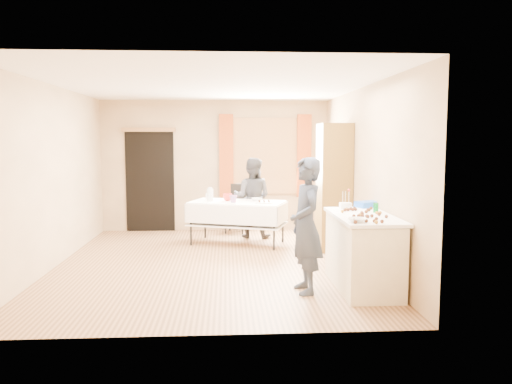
{
  "coord_description": "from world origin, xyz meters",
  "views": [
    {
      "loc": [
        0.22,
        -7.27,
        1.82
      ],
      "look_at": [
        0.65,
        0.0,
        1.06
      ],
      "focal_mm": 35.0,
      "sensor_mm": 36.0,
      "label": 1
    }
  ],
  "objects": [
    {
      "name": "cup_rainbow",
      "position": [
        0.34,
        1.24,
        0.81
      ],
      "size": [
        0.24,
        0.24,
        0.12
      ],
      "primitive_type": "imported",
      "rotation": [
        0.0,
        0.0,
        -0.49
      ],
      "color": "red",
      "rests_on": "party_table"
    },
    {
      "name": "wall_front",
      "position": [
        0.0,
        -2.76,
        1.3
      ],
      "size": [
        4.5,
        0.02,
        2.6
      ],
      "primitive_type": "cube",
      "color": "tan",
      "rests_on": "floor"
    },
    {
      "name": "foam_block",
      "position": [
        1.8,
        -0.78,
        0.95
      ],
      "size": [
        0.15,
        0.11,
        0.08
      ],
      "primitive_type": "cube",
      "rotation": [
        0.0,
        0.0,
        0.03
      ],
      "color": "white",
      "rests_on": "counter"
    },
    {
      "name": "girl",
      "position": [
        1.16,
        -1.47,
        0.81
      ],
      "size": [
        0.69,
        0.54,
        1.62
      ],
      "primitive_type": "imported",
      "rotation": [
        0.0,
        0.0,
        -1.44
      ],
      "color": "#262E43",
      "rests_on": "floor"
    },
    {
      "name": "window_pane",
      "position": [
        1.0,
        2.71,
        1.5
      ],
      "size": [
        1.2,
        0.02,
        1.4
      ],
      "primitive_type": "cube",
      "color": "white",
      "rests_on": "wall_back"
    },
    {
      "name": "bottle",
      "position": [
        -0.11,
        1.72,
        0.83
      ],
      "size": [
        0.12,
        0.12,
        0.16
      ],
      "primitive_type": "imported",
      "rotation": [
        0.0,
        0.0,
        -0.33
      ],
      "color": "white",
      "rests_on": "party_table"
    },
    {
      "name": "mixing_bowl",
      "position": [
        1.67,
        -1.88,
        0.93
      ],
      "size": [
        0.25,
        0.25,
        0.05
      ],
      "primitive_type": "imported",
      "rotation": [
        0.0,
        0.0,
        -0.14
      ],
      "color": "white",
      "rests_on": "counter"
    },
    {
      "name": "floor",
      "position": [
        0.0,
        0.0,
        -0.01
      ],
      "size": [
        4.5,
        5.5,
        0.02
      ],
      "primitive_type": "cube",
      "color": "#9E7047",
      "rests_on": "ground"
    },
    {
      "name": "wall_right",
      "position": [
        2.26,
        0.0,
        1.3
      ],
      "size": [
        0.02,
        5.5,
        2.6
      ],
      "primitive_type": "cube",
      "color": "tan",
      "rests_on": "floor"
    },
    {
      "name": "window_frame",
      "position": [
        1.0,
        2.72,
        1.5
      ],
      "size": [
        1.32,
        0.06,
        1.52
      ],
      "primitive_type": "cube",
      "color": "olive",
      "rests_on": "wall_back"
    },
    {
      "name": "soda_can",
      "position": [
        2.1,
        -1.16,
        0.97
      ],
      "size": [
        0.08,
        0.08,
        0.12
      ],
      "primitive_type": "cylinder",
      "rotation": [
        0.0,
        0.0,
        -0.23
      ],
      "color": "#0C852F",
      "rests_on": "counter"
    },
    {
      "name": "pastry_tray",
      "position": [
        0.86,
        1.11,
        0.76
      ],
      "size": [
        0.32,
        0.27,
        0.02
      ],
      "primitive_type": "cube",
      "rotation": [
        0.0,
        0.0,
        -0.27
      ],
      "color": "white",
      "rests_on": "party_table"
    },
    {
      "name": "door_lintel",
      "position": [
        -1.3,
        2.7,
        2.02
      ],
      "size": [
        1.05,
        0.06,
        0.08
      ],
      "primitive_type": "cube",
      "color": "olive",
      "rests_on": "wall_back"
    },
    {
      "name": "small_bowl",
      "position": [
        0.75,
        1.39,
        0.78
      ],
      "size": [
        0.34,
        0.34,
        0.06
      ],
      "primitive_type": "imported",
      "rotation": [
        0.0,
        0.0,
        -0.54
      ],
      "color": "white",
      "rests_on": "party_table"
    },
    {
      "name": "blue_basket",
      "position": [
        2.13,
        -0.66,
        0.95
      ],
      "size": [
        0.36,
        0.3,
        0.08
      ],
      "primitive_type": "cube",
      "rotation": [
        0.0,
        0.0,
        0.41
      ],
      "color": "blue",
      "rests_on": "counter"
    },
    {
      "name": "cabinet",
      "position": [
        1.99,
        0.82,
        1.04
      ],
      "size": [
        0.5,
        0.6,
        2.09
      ],
      "primitive_type": "cube",
      "color": "brown",
      "rests_on": "floor"
    },
    {
      "name": "counter",
      "position": [
        1.89,
        -1.34,
        0.45
      ],
      "size": [
        0.69,
        1.46,
        0.91
      ],
      "color": "#F0E5C2",
      "rests_on": "floor"
    },
    {
      "name": "chair",
      "position": [
        0.41,
        2.47,
        0.28
      ],
      "size": [
        0.48,
        0.48,
        0.95
      ],
      "rotation": [
        0.0,
        0.0,
        -0.26
      ],
      "color": "black",
      "rests_on": "floor"
    },
    {
      "name": "curtain_right",
      "position": [
        1.78,
        2.67,
        1.5
      ],
      "size": [
        0.28,
        0.06,
        1.65
      ],
      "primitive_type": "cube",
      "color": "#9F4217",
      "rests_on": "wall_back"
    },
    {
      "name": "ceiling",
      "position": [
        0.0,
        0.0,
        2.61
      ],
      "size": [
        4.5,
        5.5,
        0.02
      ],
      "primitive_type": "cube",
      "color": "white",
      "rests_on": "floor"
    },
    {
      "name": "wall_back",
      "position": [
        0.0,
        2.76,
        1.3
      ],
      "size": [
        4.5,
        0.02,
        2.6
      ],
      "primitive_type": "cube",
      "color": "tan",
      "rests_on": "floor"
    },
    {
      "name": "woman",
      "position": [
        0.7,
        1.95,
        0.75
      ],
      "size": [
        1.02,
        0.94,
        1.49
      ],
      "primitive_type": "imported",
      "rotation": [
        0.0,
        0.0,
        2.87
      ],
      "color": "black",
      "rests_on": "floor"
    },
    {
      "name": "wall_left",
      "position": [
        -2.26,
        0.0,
        1.3
      ],
      "size": [
        0.02,
        5.5,
        2.6
      ],
      "primitive_type": "cube",
      "color": "tan",
      "rests_on": "floor"
    },
    {
      "name": "cake_balls",
      "position": [
        1.86,
        -1.41,
        0.93
      ],
      "size": [
        0.53,
        1.15,
        0.04
      ],
      "color": "#3F2314",
      "rests_on": "counter"
    },
    {
      "name": "pitcher",
      "position": [
        -0.07,
        1.44,
        0.86
      ],
      "size": [
        0.15,
        0.15,
        0.22
      ],
      "primitive_type": "cylinder",
      "rotation": [
        0.0,
        0.0,
        -0.52
      ],
      "color": "silver",
      "rests_on": "party_table"
    },
    {
      "name": "curtain_left",
      "position": [
        0.22,
        2.67,
        1.5
      ],
      "size": [
        0.28,
        0.06,
        1.65
      ],
      "primitive_type": "cube",
      "color": "#9F4217",
      "rests_on": "wall_back"
    },
    {
      "name": "doorway",
      "position": [
        -1.3,
        2.73,
        1.0
      ],
      "size": [
        0.95,
        0.04,
        2.0
      ],
      "primitive_type": "cube",
      "color": "black",
      "rests_on": "floor"
    },
    {
      "name": "cup_red",
      "position": [
        0.24,
        1.47,
        0.81
      ],
      "size": [
        0.29,
        0.29,
        0.13
      ],
      "primitive_type": "imported",
      "rotation": [
        0.0,
        0.0,
        -0.42
      ],
      "color": "red",
      "rests_on": "party_table"
    },
    {
      "name": "party_table",
      "position": [
        0.41,
        1.37,
        0.44
      ],
      "size": [
        1.82,
        1.32,
        0.75
      ],
      "rotation": [
        0.0,
        0.0,
        -0.33
      ],
      "color": "black",
      "rests_on": "floor"
    }
  ]
}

